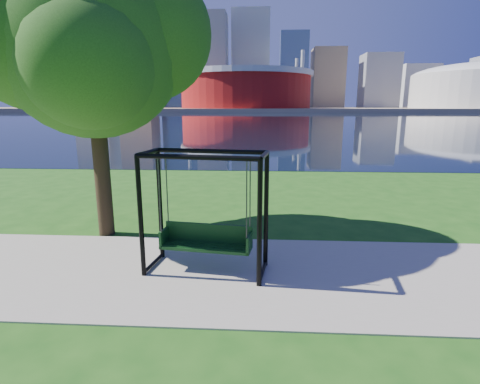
{
  "coord_description": "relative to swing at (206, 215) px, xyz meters",
  "views": [
    {
      "loc": [
        0.74,
        -7.62,
        3.38
      ],
      "look_at": [
        0.29,
        0.0,
        1.62
      ],
      "focal_mm": 28.0,
      "sensor_mm": 36.0,
      "label": 1
    }
  ],
  "objects": [
    {
      "name": "park_tree",
      "position": [
        -3.07,
        2.16,
        3.7
      ],
      "size": [
        5.7,
        5.15,
        7.08
      ],
      "color": "black",
      "rests_on": "ground"
    },
    {
      "name": "swing",
      "position": [
        0.0,
        0.0,
        0.0
      ],
      "size": [
        2.57,
        1.38,
        2.51
      ],
      "rotation": [
        0.0,
        0.0,
        -0.13
      ],
      "color": "black",
      "rests_on": "ground"
    },
    {
      "name": "ground",
      "position": [
        0.39,
        0.36,
        -1.21
      ],
      "size": [
        900.0,
        900.0,
        0.0
      ],
      "primitive_type": "plane",
      "color": "#1E5114",
      "rests_on": "ground"
    },
    {
      "name": "path",
      "position": [
        0.39,
        -0.14,
        -1.2
      ],
      "size": [
        120.0,
        4.0,
        0.03
      ],
      "primitive_type": "cube",
      "color": "#9E937F",
      "rests_on": "ground"
    },
    {
      "name": "stadium",
      "position": [
        -9.61,
        235.36,
        13.01
      ],
      "size": [
        83.0,
        83.0,
        32.0
      ],
      "color": "maroon",
      "rests_on": "far_bank"
    },
    {
      "name": "river",
      "position": [
        0.39,
        102.36,
        -1.2
      ],
      "size": [
        900.0,
        180.0,
        0.02
      ],
      "primitive_type": "cube",
      "color": "black",
      "rests_on": "ground"
    },
    {
      "name": "far_bank",
      "position": [
        0.39,
        306.36,
        -0.21
      ],
      "size": [
        900.0,
        228.0,
        2.0
      ],
      "primitive_type": "cube",
      "color": "#937F60",
      "rests_on": "ground"
    },
    {
      "name": "skyline",
      "position": [
        -3.88,
        319.76,
        34.67
      ],
      "size": [
        392.0,
        66.0,
        96.5
      ],
      "color": "gray",
      "rests_on": "far_bank"
    }
  ]
}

